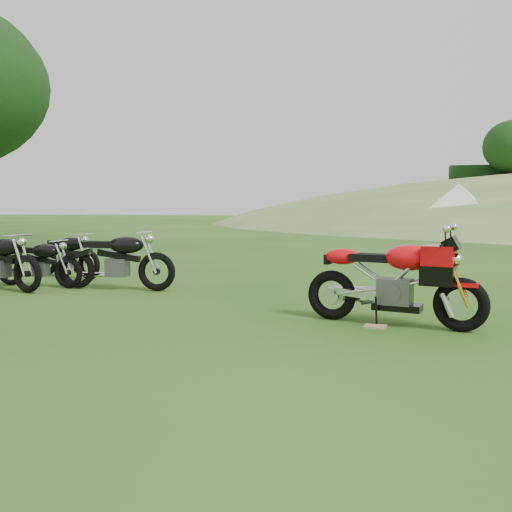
% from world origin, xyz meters
% --- Properties ---
extents(ground, '(120.00, 120.00, 0.00)m').
position_xyz_m(ground, '(0.00, 0.00, 0.00)').
color(ground, '#1F5011').
rests_on(ground, ground).
extents(sport_motorcycle, '(2.11, 0.99, 1.23)m').
position_xyz_m(sport_motorcycle, '(1.24, 1.00, 0.61)').
color(sport_motorcycle, red).
rests_on(sport_motorcycle, ground).
extents(plywood_board, '(0.27, 0.23, 0.02)m').
position_xyz_m(plywood_board, '(1.04, 0.83, 0.01)').
color(plywood_board, tan).
rests_on(plywood_board, ground).
extents(vintage_moto_b, '(1.70, 0.52, 0.88)m').
position_xyz_m(vintage_moto_b, '(-4.71, 2.86, 0.44)').
color(vintage_moto_b, black).
rests_on(vintage_moto_b, ground).
extents(vintage_moto_c, '(2.01, 0.48, 1.06)m').
position_xyz_m(vintage_moto_c, '(-3.24, 2.84, 0.53)').
color(vintage_moto_c, black).
rests_on(vintage_moto_c, ground).
extents(vintage_moto_d, '(1.80, 1.04, 0.94)m').
position_xyz_m(vintage_moto_d, '(-4.89, 4.08, 0.47)').
color(vintage_moto_d, black).
rests_on(vintage_moto_d, ground).
extents(tent_mid, '(3.46, 3.46, 2.47)m').
position_xyz_m(tent_mid, '(4.51, 21.96, 1.23)').
color(tent_mid, white).
rests_on(tent_mid, ground).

